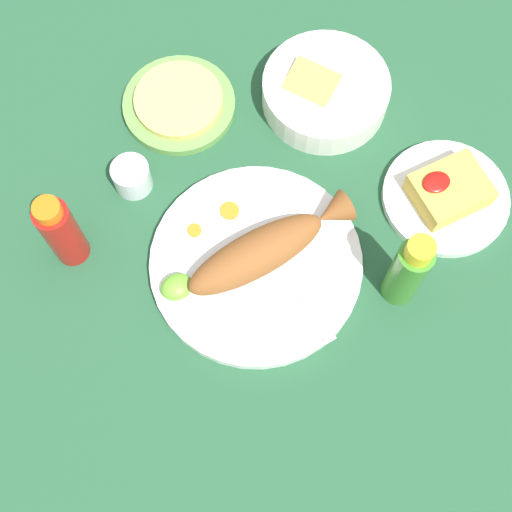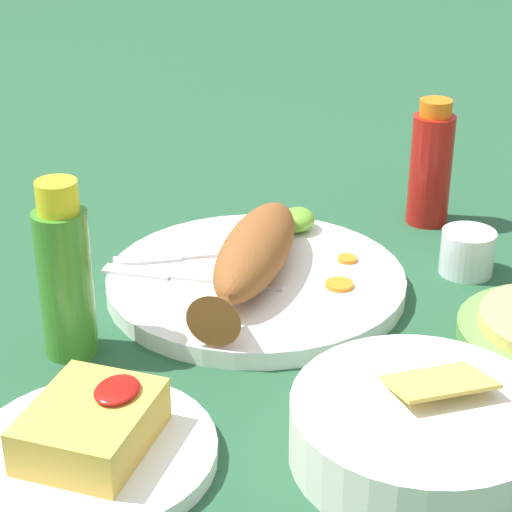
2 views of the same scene
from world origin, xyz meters
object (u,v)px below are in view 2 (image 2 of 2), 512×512
Objects in this scene: main_plate at (256,282)px; guacamole_bowl at (420,426)px; fork_far at (190,256)px; fried_fish at (252,256)px; hot_sauce_bottle_red at (431,166)px; fork_near at (179,277)px; side_plate_fries at (94,453)px; hot_sauce_bottle_green at (65,275)px; salt_cup at (467,255)px.

main_plate is 0.29m from guacamole_bowl.
fried_fish is at bearing 129.92° from fork_far.
hot_sauce_bottle_red is at bearing -33.26° from fried_fish.
guacamole_bowl is at bearing -171.99° from hot_sauce_bottle_red.
fried_fish is (-0.02, -0.00, 0.04)m from main_plate.
hot_sauce_bottle_red reaches higher than fried_fish.
guacamole_bowl is at bearing -139.22° from fried_fish.
main_plate is 1.62× the size of fork_near.
fork_near is at bearing 115.15° from main_plate.
hot_sauce_bottle_green is at bearing 34.02° from side_plate_fries.
fork_near is 3.31× the size of salt_cup.
guacamole_bowl reaches higher than main_plate.
hot_sauce_bottle_green is at bearing 130.20° from salt_cup.
fork_far reaches higher than main_plate.
salt_cup is at bearing -62.01° from fried_fish.
fork_far is at bearing 50.07° from guacamole_bowl.
salt_cup is (0.09, -0.27, 0.00)m from fork_far.
hot_sauce_bottle_green is (-0.18, 0.04, 0.06)m from fork_far.
main_plate is 1.18× the size of fried_fish.
hot_sauce_bottle_red is (0.26, -0.21, 0.05)m from fork_near.
hot_sauce_bottle_red reaches higher than salt_cup.
side_plate_fries is at bearing 162.22° from hot_sauce_bottle_red.
fork_near is 0.15m from hot_sauce_bottle_green.
main_plate is at bearing -5.82° from side_plate_fries.
fried_fish is 1.31× the size of guacamole_bowl.
fried_fish is 0.19m from hot_sauce_bottle_green.
hot_sauce_bottle_green is (-0.15, 0.12, 0.03)m from fried_fish.
hot_sauce_bottle_green is at bearing 64.09° from fork_near.
salt_cup is (-0.12, -0.06, -0.05)m from hot_sauce_bottle_red.
main_plate is at bearing -159.46° from fork_near.
hot_sauce_bottle_red is 0.14m from salt_cup.
fork_far is 0.29m from salt_cup.
side_plate_fries is at bearing 109.10° from guacamole_bowl.
fork_near is (-0.02, 0.07, -0.03)m from fried_fish.
main_plate is 1.55× the size of guacamole_bowl.
salt_cup is 0.46m from side_plate_fries.
salt_cup reaches higher than fork_near.
hot_sauce_bottle_green is 0.33m from guacamole_bowl.
fried_fish is at bearing -39.71° from hot_sauce_bottle_green.
hot_sauce_bottle_green is (-0.39, 0.26, 0.01)m from hot_sauce_bottle_red.
hot_sauce_bottle_green is at bearing 47.74° from fork_far.
guacamole_bowl reaches higher than side_plate_fries.
fork_near is at bearing 141.30° from hot_sauce_bottle_red.
guacamole_bowl is at bearing -179.58° from salt_cup.
salt_cup is (0.11, -0.20, 0.01)m from main_plate.
main_plate is 0.27m from hot_sauce_bottle_red.
fried_fish reaches higher than fork_far.
fork_far is 3.01× the size of salt_cup.
guacamole_bowl reaches higher than fork_far.
guacamole_bowl is (0.08, -0.23, 0.02)m from side_plate_fries.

